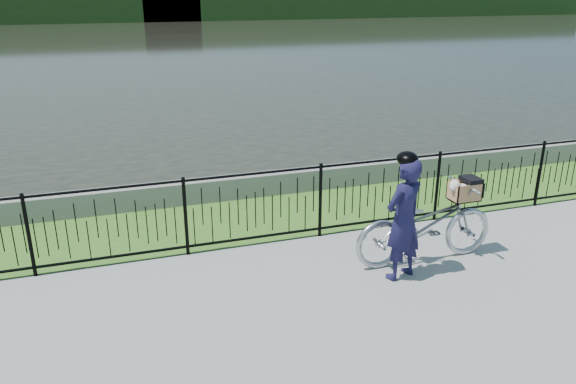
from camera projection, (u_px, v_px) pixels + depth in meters
name	position (u px, v px, depth m)	size (l,w,h in m)	color
ground	(291.00, 299.00, 6.82)	(120.00, 120.00, 0.00)	gray
grass_strip	(240.00, 219.00, 9.14)	(60.00, 2.00, 0.01)	#3E6D22
water	(128.00, 45.00, 36.22)	(120.00, 120.00, 0.00)	#27281E
quay_wall	(226.00, 188.00, 9.96)	(60.00, 0.30, 0.40)	gray
fence	(255.00, 208.00, 8.05)	(14.00, 0.06, 1.15)	black
far_treeline	(112.00, 7.00, 59.76)	(120.00, 6.00, 3.00)	#213F18
far_building_right	(170.00, 6.00, 60.16)	(6.00, 3.00, 3.20)	#AA9B89
bicycle_rig	(426.00, 224.00, 7.60)	(2.05, 0.71, 1.16)	#A5ACB1
cyclist	(404.00, 218.00, 7.06)	(0.69, 0.57, 1.69)	#151335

